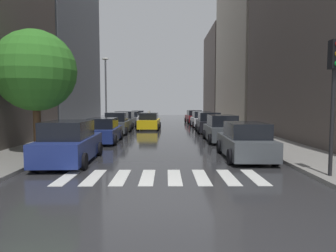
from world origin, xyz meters
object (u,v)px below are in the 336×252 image
Objects in this scene: parked_car_right_fifth at (194,117)px; traffic_light_right_corner at (334,77)px; parked_car_left_sixth at (138,116)px; parked_car_right_nearest at (245,142)px; parked_car_left_third at (117,124)px; parked_car_right_second at (221,129)px; parked_car_left_nearest at (70,143)px; parked_car_left_fifth at (132,118)px; lamp_post_left at (106,88)px; street_tree_left at (35,71)px; parked_car_right_fourth at (201,120)px; parked_car_right_third at (209,123)px; parked_car_left_second at (104,131)px; taxi_midroad at (149,122)px; parked_car_left_fourth at (125,120)px.

traffic_light_right_corner reaches higher than parked_car_right_fifth.
parked_car_left_sixth is 29.29m from parked_car_right_nearest.
parked_car_left_third is 9.29m from parked_car_right_second.
parked_car_left_third is (0.02, 12.18, -0.00)m from parked_car_left_nearest.
parked_car_right_second is (7.64, -5.30, -0.01)m from parked_car_left_third.
parked_car_left_fifth is 8.18m from lamp_post_left.
parked_car_right_fourth is at bearing 60.05° from street_tree_left.
traffic_light_right_corner is (1.67, -9.89, 2.47)m from parked_car_right_second.
parked_car_left_fifth is 8.83m from parked_car_right_fourth.
parked_car_left_nearest is 27.19m from parked_car_right_fifth.
traffic_light_right_corner is at bearing -60.03° from lamp_post_left.
parked_car_right_third reaches higher than parked_car_right_second.
parked_car_left_second is at bearing 131.87° from parked_car_right_third.
parked_car_right_second is at bearing -148.76° from taxi_midroad.
parked_car_left_sixth is at bearing 11.97° from taxi_midroad.
parked_car_right_nearest is 0.67× the size of lamp_post_left.
lamp_post_left is (-9.37, 3.14, 3.20)m from parked_car_right_third.
parked_car_left_fifth is 0.94× the size of parked_car_right_fifth.
parked_car_right_nearest is at bearing -162.87° from parked_car_left_fifth.
street_tree_left reaches higher than taxi_midroad.
parked_car_left_fourth is at bearing 59.32° from parked_car_right_third.
taxi_midroad is at bearing 120.62° from parked_car_right_fourth.
parked_car_left_sixth is 13.15m from taxi_midroad.
parked_car_right_third is 13.16m from parked_car_right_fifth.
parked_car_right_fifth is (7.58, 19.65, 0.03)m from parked_car_left_second.
parked_car_right_fifth is at bearing 0.28° from parked_car_right_second.
parked_car_left_sixth is 1.13× the size of parked_car_right_second.
parked_car_right_nearest is at bearing 113.94° from traffic_light_right_corner.
parked_car_left_fourth is (-0.21, 11.38, 0.06)m from parked_car_left_second.
parked_car_right_third is at bearing 178.07° from parked_car_right_fourth.
street_tree_left is 0.87× the size of lamp_post_left.
parked_car_right_fifth is at bearing 93.25° from traffic_light_right_corner.
parked_car_left_fourth is 0.99× the size of traffic_light_right_corner.
parked_car_left_sixth is (0.13, 17.01, -0.09)m from parked_car_left_third.
taxi_midroad reaches higher than parked_car_left_second.
parked_car_right_third is at bearing 177.34° from parked_car_right_fifth.
parked_car_right_fourth is 0.97× the size of taxi_midroad.
parked_car_right_fifth is at bearing 67.61° from street_tree_left.
traffic_light_right_corner is at bearing -148.35° from parked_car_left_third.
parked_car_left_nearest is at bearing 160.85° from parked_car_right_fifth.
parked_car_right_fourth is 0.75× the size of street_tree_left.
parked_car_left_third is at bearing 176.95° from parked_car_left_sixth.
parked_car_left_second is 5.74m from parked_car_left_third.
parked_car_left_fifth is at bearing 77.89° from lamp_post_left.
parked_car_left_nearest reaches higher than parked_car_right_fifth.
parked_car_left_nearest reaches higher than parked_car_right_second.
parked_car_right_third is 10.39m from lamp_post_left.
parked_car_left_fifth is 23.82m from parked_car_right_nearest.
parked_car_left_fourth is (-0.12, 17.82, -0.02)m from parked_car_left_nearest.
parked_car_left_third is 0.85× the size of parked_car_left_sixth.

